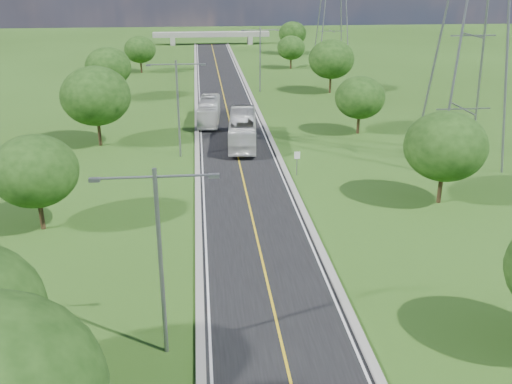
% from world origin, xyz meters
% --- Properties ---
extents(ground, '(260.00, 260.00, 0.00)m').
position_xyz_m(ground, '(0.00, 60.00, 0.00)').
color(ground, '#294814').
rests_on(ground, ground).
extents(road, '(8.00, 150.00, 0.06)m').
position_xyz_m(road, '(0.00, 66.00, 0.03)').
color(road, black).
rests_on(road, ground).
extents(curb_left, '(0.50, 150.00, 0.22)m').
position_xyz_m(curb_left, '(-4.25, 66.00, 0.11)').
color(curb_left, gray).
rests_on(curb_left, ground).
extents(curb_right, '(0.50, 150.00, 0.22)m').
position_xyz_m(curb_right, '(4.25, 66.00, 0.11)').
color(curb_right, gray).
rests_on(curb_right, ground).
extents(speed_limit_sign, '(0.55, 0.09, 2.40)m').
position_xyz_m(speed_limit_sign, '(5.20, 37.98, 1.60)').
color(speed_limit_sign, slate).
rests_on(speed_limit_sign, ground).
extents(overpass, '(30.00, 3.00, 3.20)m').
position_xyz_m(overpass, '(0.00, 140.00, 2.41)').
color(overpass, gray).
rests_on(overpass, ground).
extents(streetlight_near_left, '(5.90, 0.25, 10.00)m').
position_xyz_m(streetlight_near_left, '(-6.00, 12.00, 5.94)').
color(streetlight_near_left, slate).
rests_on(streetlight_near_left, ground).
extents(streetlight_mid_left, '(5.90, 0.25, 10.00)m').
position_xyz_m(streetlight_mid_left, '(-6.00, 45.00, 5.94)').
color(streetlight_mid_left, slate).
rests_on(streetlight_mid_left, ground).
extents(streetlight_far_right, '(5.90, 0.25, 10.00)m').
position_xyz_m(streetlight_far_right, '(6.00, 78.00, 5.94)').
color(streetlight_far_right, slate).
rests_on(streetlight_far_right, ground).
extents(power_tower_near, '(9.00, 6.40, 28.00)m').
position_xyz_m(power_tower_near, '(22.00, 40.00, 14.01)').
color(power_tower_near, slate).
rests_on(power_tower_near, ground).
extents(tree_lb, '(6.30, 6.30, 7.33)m').
position_xyz_m(tree_lb, '(-16.00, 28.00, 4.64)').
color(tree_lb, black).
rests_on(tree_lb, ground).
extents(tree_lc, '(7.56, 7.56, 8.79)m').
position_xyz_m(tree_lc, '(-15.00, 50.00, 5.58)').
color(tree_lc, black).
rests_on(tree_lc, ground).
extents(tree_ld, '(6.72, 6.72, 7.82)m').
position_xyz_m(tree_ld, '(-17.00, 74.00, 4.95)').
color(tree_ld, black).
rests_on(tree_ld, ground).
extents(tree_le, '(5.88, 5.88, 6.84)m').
position_xyz_m(tree_le, '(-14.50, 98.00, 4.33)').
color(tree_le, black).
rests_on(tree_le, ground).
extents(tree_rb, '(6.72, 6.72, 7.82)m').
position_xyz_m(tree_rb, '(16.00, 30.00, 4.95)').
color(tree_rb, black).
rests_on(tree_rb, ground).
extents(tree_rc, '(5.88, 5.88, 6.84)m').
position_xyz_m(tree_rc, '(15.00, 52.00, 4.33)').
color(tree_rc, black).
rests_on(tree_rc, ground).
extents(tree_rd, '(7.14, 7.14, 8.30)m').
position_xyz_m(tree_rd, '(17.00, 76.00, 5.27)').
color(tree_rd, black).
rests_on(tree_rd, ground).
extents(tree_re, '(5.46, 5.46, 6.35)m').
position_xyz_m(tree_re, '(14.50, 100.00, 4.02)').
color(tree_re, black).
rests_on(tree_re, ground).
extents(tree_rf, '(6.30, 6.30, 7.33)m').
position_xyz_m(tree_rf, '(18.00, 120.00, 4.64)').
color(tree_rf, black).
rests_on(tree_rf, ground).
extents(bus_outbound, '(3.91, 12.41, 3.40)m').
position_xyz_m(bus_outbound, '(0.86, 48.67, 1.76)').
color(bus_outbound, silver).
rests_on(bus_outbound, road).
extents(bus_inbound, '(3.23, 10.60, 2.91)m').
position_xyz_m(bus_inbound, '(-2.60, 58.99, 1.51)').
color(bus_inbound, silver).
rests_on(bus_inbound, road).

